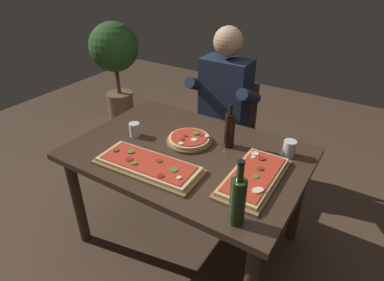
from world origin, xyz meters
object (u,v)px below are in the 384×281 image
Objects in this scene: wine_bottle_dark at (230,130)px; diner_chair at (227,126)px; seated_diner at (222,104)px; tumbler_far_side at (289,149)px; pizza_rectangular_front at (148,165)px; pizza_round_far at (189,140)px; oil_bottle_amber at (238,200)px; tumbler_near_camera at (135,130)px; dining_table at (188,164)px; potted_plant_corner at (115,59)px; pizza_rectangular_left at (254,177)px.

wine_bottle_dark reaches higher than diner_chair.
tumbler_far_side is at bearing -33.90° from seated_diner.
pizza_rectangular_front is 0.54m from wine_bottle_dark.
oil_bottle_amber is at bearing -40.57° from pizza_round_far.
wine_bottle_dark is (0.23, 0.09, 0.10)m from pizza_round_far.
wine_bottle_dark is (0.28, 0.45, 0.10)m from pizza_rectangular_front.
tumbler_near_camera is 0.80m from seated_diner.
oil_bottle_amber reaches higher than tumbler_far_side.
dining_table is at bearing 142.93° from oil_bottle_amber.
diner_chair is at bearing -10.29° from potted_plant_corner.
pizza_round_far is at bearing -82.65° from diner_chair.
potted_plant_corner is at bearing 145.99° from dining_table.
wine_bottle_dark is (0.18, 0.19, 0.21)m from dining_table.
tumbler_far_side reaches higher than dining_table.
oil_bottle_amber reaches higher than pizza_rectangular_left.
diner_chair is (-0.68, 0.58, -0.30)m from tumbler_far_side.
potted_plant_corner is at bearing 138.62° from pizza_rectangular_front.
diner_chair is at bearing 97.35° from pizza_round_far.
oil_bottle_amber is 2.66m from potted_plant_corner.
oil_bottle_amber is 0.67m from tumbler_far_side.
oil_bottle_amber is at bearing -92.28° from tumbler_far_side.
pizza_rectangular_left is at bearing -6.81° from dining_table.
pizza_rectangular_left is at bearing -103.72° from tumbler_far_side.
pizza_round_far is 0.37m from tumbler_near_camera.
pizza_rectangular_front is at bearing -121.25° from wine_bottle_dark.
potted_plant_corner is (-2.13, 1.19, 0.00)m from pizza_rectangular_left.
seated_diner reaches higher than pizza_rectangular_front.
pizza_round_far is (0.04, 0.36, -0.00)m from pizza_rectangular_front.
dining_table is at bearing -80.22° from diner_chair.
pizza_round_far is at bearing 18.96° from tumbler_near_camera.
seated_diner is (-0.10, 0.64, -0.02)m from pizza_round_far.
pizza_rectangular_left is at bearing 99.42° from oil_bottle_amber.
pizza_rectangular_left is at bearing -16.35° from pizza_round_far.
pizza_rectangular_left is 0.34m from tumbler_far_side.
wine_bottle_dark is at bearing 45.36° from dining_table.
dining_table is at bearing -62.24° from pizza_round_far.
potted_plant_corner is at bearing 169.71° from diner_chair.
diner_chair reaches higher than dining_table.
pizza_rectangular_front is at bearing -108.79° from dining_table.
wine_bottle_dark is 0.33× the size of diner_chair.
tumbler_far_side is at bearing 76.28° from pizza_rectangular_left.
tumbler_far_side is at bearing -21.13° from potted_plant_corner.
wine_bottle_dark reaches higher than tumbler_far_side.
tumbler_near_camera is at bearing -105.70° from diner_chair.
diner_chair is at bearing 116.39° from wine_bottle_dark.
tumbler_far_side reaches higher than tumbler_near_camera.
tumbler_near_camera is 0.11× the size of diner_chair.
seated_diner is (-0.33, 0.55, -0.11)m from wine_bottle_dark.
pizza_rectangular_left is at bearing -41.89° from wine_bottle_dark.
dining_table is 4.24× the size of oil_bottle_amber.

